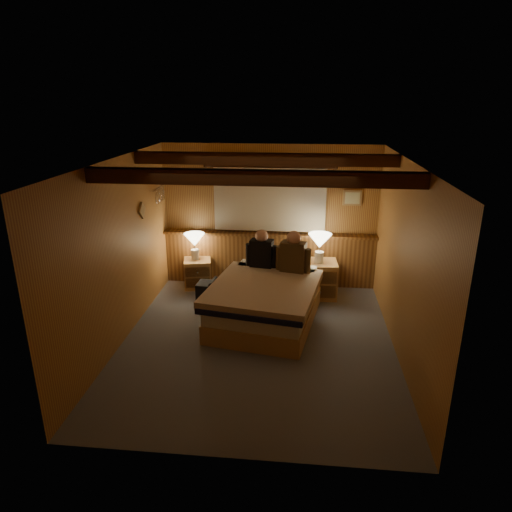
# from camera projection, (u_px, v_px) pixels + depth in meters

# --- Properties ---
(floor) EXTENTS (4.20, 4.20, 0.00)m
(floor) POSITION_uv_depth(u_px,v_px,m) (257.00, 342.00, 6.13)
(floor) COLOR #555B65
(floor) RESTS_ON ground
(ceiling) EXTENTS (4.20, 4.20, 0.00)m
(ceiling) POSITION_uv_depth(u_px,v_px,m) (258.00, 161.00, 5.33)
(ceiling) COLOR tan
(ceiling) RESTS_ON wall_back
(wall_back) EXTENTS (3.60, 0.00, 3.60)m
(wall_back) POSITION_uv_depth(u_px,v_px,m) (270.00, 216.00, 7.70)
(wall_back) COLOR #B28740
(wall_back) RESTS_ON floor
(wall_left) EXTENTS (0.00, 4.20, 4.20)m
(wall_left) POSITION_uv_depth(u_px,v_px,m) (119.00, 253.00, 5.90)
(wall_left) COLOR #B28740
(wall_left) RESTS_ON floor
(wall_right) EXTENTS (0.00, 4.20, 4.20)m
(wall_right) POSITION_uv_depth(u_px,v_px,m) (404.00, 263.00, 5.56)
(wall_right) COLOR #B28740
(wall_right) RESTS_ON floor
(wall_front) EXTENTS (3.60, 0.00, 3.60)m
(wall_front) POSITION_uv_depth(u_px,v_px,m) (233.00, 343.00, 3.76)
(wall_front) COLOR #B28740
(wall_front) RESTS_ON floor
(wainscot) EXTENTS (3.60, 0.23, 0.94)m
(wainscot) POSITION_uv_depth(u_px,v_px,m) (269.00, 257.00, 7.87)
(wainscot) COLOR brown
(wainscot) RESTS_ON wall_back
(curtain_window) EXTENTS (2.18, 0.09, 1.11)m
(curtain_window) POSITION_uv_depth(u_px,v_px,m) (270.00, 198.00, 7.53)
(curtain_window) COLOR #462211
(curtain_window) RESTS_ON wall_back
(ceiling_beams) EXTENTS (3.60, 1.65, 0.16)m
(ceiling_beams) POSITION_uv_depth(u_px,v_px,m) (259.00, 167.00, 5.50)
(ceiling_beams) COLOR #462211
(ceiling_beams) RESTS_ON ceiling
(coat_rail) EXTENTS (0.05, 0.55, 0.24)m
(coat_rail) POSITION_uv_depth(u_px,v_px,m) (159.00, 193.00, 7.22)
(coat_rail) COLOR silver
(coat_rail) RESTS_ON wall_left
(framed_print) EXTENTS (0.30, 0.04, 0.25)m
(framed_print) POSITION_uv_depth(u_px,v_px,m) (352.00, 198.00, 7.43)
(framed_print) COLOR #A38151
(framed_print) RESTS_ON wall_back
(bed) EXTENTS (1.70, 2.04, 0.62)m
(bed) POSITION_uv_depth(u_px,v_px,m) (265.00, 302.00, 6.56)
(bed) COLOR tan
(bed) RESTS_ON floor
(nightstand_left) EXTENTS (0.52, 0.49, 0.49)m
(nightstand_left) POSITION_uv_depth(u_px,v_px,m) (198.00, 273.00, 7.82)
(nightstand_left) COLOR tan
(nightstand_left) RESTS_ON floor
(nightstand_right) EXTENTS (0.57, 0.51, 0.60)m
(nightstand_right) POSITION_uv_depth(u_px,v_px,m) (319.00, 279.00, 7.43)
(nightstand_right) COLOR tan
(nightstand_right) RESTS_ON floor
(lamp_left) EXTENTS (0.35, 0.35, 0.45)m
(lamp_left) POSITION_uv_depth(u_px,v_px,m) (195.00, 241.00, 7.67)
(lamp_left) COLOR silver
(lamp_left) RESTS_ON nightstand_left
(lamp_right) EXTENTS (0.37, 0.37, 0.48)m
(lamp_right) POSITION_uv_depth(u_px,v_px,m) (320.00, 243.00, 7.20)
(lamp_right) COLOR silver
(lamp_right) RESTS_ON nightstand_right
(person_left) EXTENTS (0.50, 0.25, 0.61)m
(person_left) POSITION_uv_depth(u_px,v_px,m) (262.00, 251.00, 7.00)
(person_left) COLOR black
(person_left) RESTS_ON bed
(person_right) EXTENTS (0.53, 0.29, 0.65)m
(person_right) POSITION_uv_depth(u_px,v_px,m) (293.00, 255.00, 6.81)
(person_right) COLOR #44321B
(person_right) RESTS_ON bed
(duffel_bag) EXTENTS (0.54, 0.35, 0.37)m
(duffel_bag) POSITION_uv_depth(u_px,v_px,m) (214.00, 292.00, 7.29)
(duffel_bag) COLOR black
(duffel_bag) RESTS_ON floor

